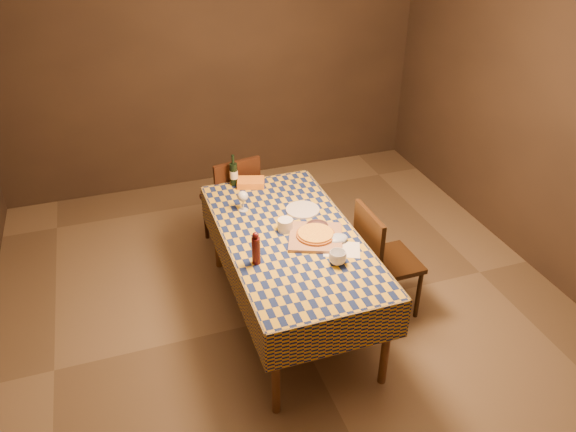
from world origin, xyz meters
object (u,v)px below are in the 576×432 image
at_px(wine_bottle, 234,174).
at_px(bowl, 317,228).
at_px(pizza, 316,234).
at_px(dining_table, 290,244).
at_px(chair_right, 380,256).
at_px(white_plate, 303,210).
at_px(cutting_board, 316,237).
at_px(chair_far, 233,198).

bearing_deg(wine_bottle, bowl, -65.74).
bearing_deg(pizza, wine_bottle, 109.89).
height_order(dining_table, bowl, bowl).
relative_size(pizza, chair_right, 0.34).
bearing_deg(white_plate, pizza, -96.60).
bearing_deg(cutting_board, dining_table, 146.98).
height_order(cutting_board, chair_right, chair_right).
height_order(wine_bottle, white_plate, wine_bottle).
bearing_deg(white_plate, chair_right, -42.61).
relative_size(pizza, wine_bottle, 1.19).
bearing_deg(pizza, bowl, 62.40).
height_order(bowl, white_plate, bowl).
distance_m(pizza, chair_right, 0.59).
distance_m(pizza, bowl, 0.10).
distance_m(dining_table, wine_bottle, 0.91).
distance_m(wine_bottle, white_plate, 0.71).
distance_m(bowl, white_plate, 0.30).
relative_size(dining_table, bowl, 11.49).
bearing_deg(chair_far, white_plate, -65.28).
height_order(pizza, chair_right, chair_right).
distance_m(pizza, wine_bottle, 1.03).
distance_m(cutting_board, bowl, 0.10).
bearing_deg(dining_table, cutting_board, -33.02).
distance_m(bowl, wine_bottle, 0.97).
distance_m(dining_table, chair_far, 1.10).
bearing_deg(white_plate, wine_bottle, 124.33).
relative_size(dining_table, chair_far, 1.98).
xyz_separation_m(chair_far, chair_right, (0.83, -1.22, 0.00)).
height_order(cutting_board, wine_bottle, wine_bottle).
bearing_deg(white_plate, cutting_board, -96.60).
relative_size(dining_table, cutting_board, 4.96).
xyz_separation_m(bowl, wine_bottle, (-0.40, 0.88, 0.08)).
xyz_separation_m(pizza, wine_bottle, (-0.35, 0.97, 0.06)).
bearing_deg(chair_right, white_plate, 137.39).
bearing_deg(cutting_board, chair_right, -4.62).
height_order(chair_far, chair_right, same).
distance_m(dining_table, bowl, 0.23).
height_order(wine_bottle, chair_right, wine_bottle).
relative_size(bowl, chair_far, 0.17).
bearing_deg(pizza, cutting_board, 26.57).
relative_size(dining_table, wine_bottle, 6.83).
bearing_deg(cutting_board, chair_far, 105.13).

